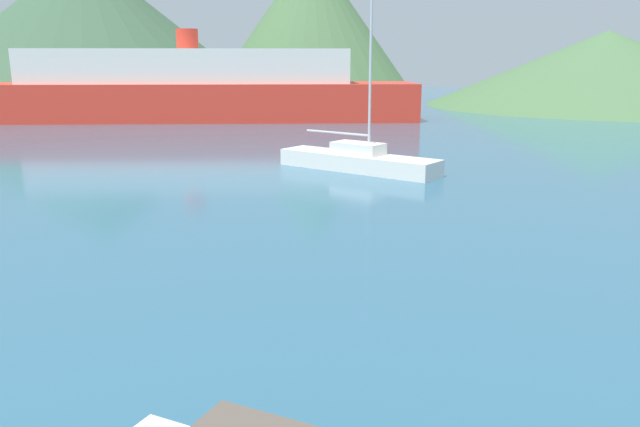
# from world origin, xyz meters

# --- Properties ---
(sailboat_inner) EXTENTS (7.65, 5.65, 9.02)m
(sailboat_inner) POSITION_xyz_m (1.09, 27.27, 0.51)
(sailboat_inner) COLOR white
(sailboat_inner) RESTS_ON ground_plane
(ferry_distant) EXTENTS (38.58, 12.47, 7.45)m
(ferry_distant) POSITION_xyz_m (-13.98, 50.82, 2.58)
(ferry_distant) COLOR red
(ferry_distant) RESTS_ON ground_plane
(hill_west) EXTENTS (41.79, 41.79, 16.44)m
(hill_west) POSITION_xyz_m (-30.61, 68.05, 8.22)
(hill_west) COLOR #38563D
(hill_west) RESTS_ON ground_plane
(hill_central) EXTENTS (25.70, 25.70, 17.71)m
(hill_central) POSITION_xyz_m (-6.24, 74.66, 8.85)
(hill_central) COLOR #476B42
(hill_central) RESTS_ON ground_plane
(hill_east) EXTENTS (38.38, 38.38, 8.07)m
(hill_east) POSITION_xyz_m (26.38, 71.17, 4.04)
(hill_east) COLOR #476B42
(hill_east) RESTS_ON ground_plane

